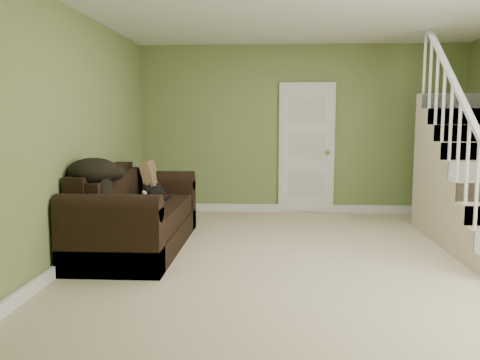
# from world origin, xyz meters

# --- Properties ---
(floor) EXTENTS (5.00, 5.50, 0.01)m
(floor) POSITION_xyz_m (0.00, 0.00, 0.00)
(floor) COLOR #C2AF8C
(floor) RESTS_ON ground
(ceiling) EXTENTS (5.00, 5.50, 0.01)m
(ceiling) POSITION_xyz_m (0.00, 0.00, 2.60)
(ceiling) COLOR white
(ceiling) RESTS_ON wall_back
(wall_back) EXTENTS (5.00, 0.04, 2.60)m
(wall_back) POSITION_xyz_m (0.00, 2.75, 1.30)
(wall_back) COLOR olive
(wall_back) RESTS_ON floor
(wall_front) EXTENTS (5.00, 0.04, 2.60)m
(wall_front) POSITION_xyz_m (0.00, -2.75, 1.30)
(wall_front) COLOR olive
(wall_front) RESTS_ON floor
(wall_left) EXTENTS (0.04, 5.50, 2.60)m
(wall_left) POSITION_xyz_m (-2.50, 0.00, 1.30)
(wall_left) COLOR olive
(wall_left) RESTS_ON floor
(baseboard_back) EXTENTS (5.00, 0.04, 0.12)m
(baseboard_back) POSITION_xyz_m (0.00, 2.72, 0.06)
(baseboard_back) COLOR white
(baseboard_back) RESTS_ON floor
(baseboard_left) EXTENTS (0.04, 5.50, 0.12)m
(baseboard_left) POSITION_xyz_m (-2.47, 0.00, 0.06)
(baseboard_left) COLOR white
(baseboard_left) RESTS_ON floor
(door) EXTENTS (0.86, 0.12, 2.02)m
(door) POSITION_xyz_m (0.10, 2.71, 1.01)
(door) COLOR white
(door) RESTS_ON floor
(staircase) EXTENTS (1.00, 2.51, 2.82)m
(staircase) POSITION_xyz_m (1.99, 0.97, 0.64)
(staircase) COLOR #C2AF8C
(staircase) RESTS_ON floor
(sofa) EXTENTS (1.00, 2.31, 0.91)m
(sofa) POSITION_xyz_m (-2.02, 0.38, 0.35)
(sofa) COLOR black
(sofa) RESTS_ON floor
(side_table) EXTENTS (0.59, 0.59, 0.87)m
(side_table) POSITION_xyz_m (-2.14, 1.43, 0.33)
(side_table) COLOR black
(side_table) RESTS_ON floor
(cat) EXTENTS (0.29, 0.51, 0.24)m
(cat) POSITION_xyz_m (-1.84, 0.69, 0.59)
(cat) COLOR black
(cat) RESTS_ON sofa
(banana) EXTENTS (0.14, 0.17, 0.05)m
(banana) POSITION_xyz_m (-1.76, -0.26, 0.52)
(banana) COLOR yellow
(banana) RESTS_ON sofa
(throw_pillow) EXTENTS (0.26, 0.49, 0.49)m
(throw_pillow) POSITION_xyz_m (-2.00, 1.21, 0.69)
(throw_pillow) COLOR #533921
(throw_pillow) RESTS_ON sofa
(throw_blanket) EXTENTS (0.55, 0.69, 0.27)m
(throw_blanket) POSITION_xyz_m (-2.29, -0.14, 0.94)
(throw_blanket) COLOR black
(throw_blanket) RESTS_ON sofa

